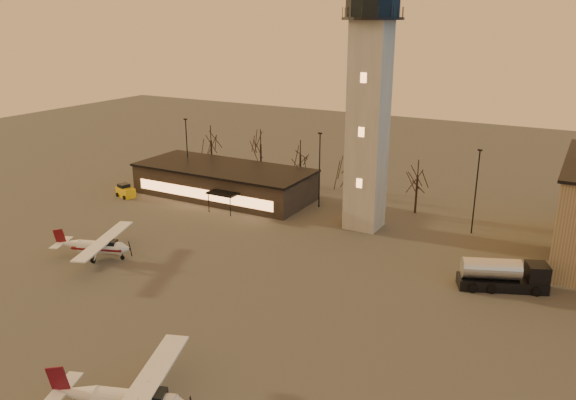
{
  "coord_description": "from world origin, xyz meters",
  "views": [
    {
      "loc": [
        22.91,
        -30.54,
        24.2
      ],
      "look_at": [
        -1.14,
        13.0,
        8.04
      ],
      "focal_mm": 35.0,
      "sensor_mm": 36.0,
      "label": 1
    }
  ],
  "objects_px": {
    "control_tower": "(369,91)",
    "cessna_rear": "(102,249)",
    "service_cart": "(125,192)",
    "terminal": "(224,181)",
    "fuel_truck": "(502,277)"
  },
  "relations": [
    {
      "from": "control_tower",
      "to": "service_cart",
      "type": "relative_size",
      "value": 10.14
    },
    {
      "from": "control_tower",
      "to": "terminal",
      "type": "relative_size",
      "value": 1.28
    },
    {
      "from": "control_tower",
      "to": "fuel_truck",
      "type": "xyz_separation_m",
      "value": [
        17.43,
        -9.22,
        -15.15
      ]
    },
    {
      "from": "fuel_truck",
      "to": "service_cart",
      "type": "distance_m",
      "value": 51.65
    },
    {
      "from": "control_tower",
      "to": "fuel_truck",
      "type": "height_order",
      "value": "control_tower"
    },
    {
      "from": "cessna_rear",
      "to": "terminal",
      "type": "bearing_deg",
      "value": 72.71
    },
    {
      "from": "control_tower",
      "to": "cessna_rear",
      "type": "distance_m",
      "value": 33.99
    },
    {
      "from": "fuel_truck",
      "to": "cessna_rear",
      "type": "bearing_deg",
      "value": 176.91
    },
    {
      "from": "cessna_rear",
      "to": "service_cart",
      "type": "relative_size",
      "value": 3.43
    },
    {
      "from": "terminal",
      "to": "service_cart",
      "type": "height_order",
      "value": "terminal"
    },
    {
      "from": "terminal",
      "to": "fuel_truck",
      "type": "bearing_deg",
      "value": -15.86
    },
    {
      "from": "control_tower",
      "to": "cessna_rear",
      "type": "xyz_separation_m",
      "value": [
        -20.62,
        -22.31,
        -15.26
      ]
    },
    {
      "from": "fuel_truck",
      "to": "service_cart",
      "type": "bearing_deg",
      "value": 153.42
    },
    {
      "from": "cessna_rear",
      "to": "fuel_truck",
      "type": "xyz_separation_m",
      "value": [
        38.04,
        13.09,
        0.11
      ]
    },
    {
      "from": "control_tower",
      "to": "cessna_rear",
      "type": "height_order",
      "value": "control_tower"
    }
  ]
}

